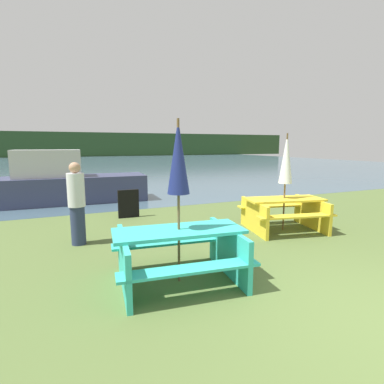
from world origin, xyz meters
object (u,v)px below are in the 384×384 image
Objects in this scene: umbrella_navy at (178,158)px; umbrella_white at (286,159)px; boat at (70,183)px; picnic_table_teal at (179,250)px; person at (77,204)px; signboard at (129,204)px; picnic_table_yellow at (284,211)px.

umbrella_navy is 1.04× the size of umbrella_white.
umbrella_white is 7.09m from boat.
boat is (-1.28, 7.01, 0.19)m from picnic_table_teal.
person is (-1.23, 2.28, 0.35)m from picnic_table_teal.
person is (-4.35, 0.76, -0.80)m from umbrella_white.
boat is 6.15× the size of signboard.
boat reaches higher than picnic_table_teal.
umbrella_white reaches higher than person.
signboard is at bearing 139.52° from umbrella_white.
umbrella_navy is 1.42× the size of person.
signboard is at bearing 53.44° from person.
umbrella_navy is 3.46m from umbrella_white.
umbrella_navy is at bearing -78.27° from boat.
umbrella_white is at bearing -135.00° from picnic_table_yellow.
boat is at bearing 100.32° from picnic_table_teal.
picnic_table_teal is at bearing -154.04° from picnic_table_yellow.
person is (-4.35, 0.76, 0.36)m from picnic_table_yellow.
picnic_table_teal reaches higher than signboard.
person is at bearing 170.02° from umbrella_white.
picnic_table_yellow is 7.03m from boat.
umbrella_navy is 3.02× the size of signboard.
person is (0.04, -4.73, 0.16)m from boat.
picnic_table_teal is 0.89× the size of umbrella_white.
picnic_table_yellow is 1.16m from umbrella_white.
person is at bearing -126.56° from signboard.
umbrella_navy reaches higher than umbrella_white.
signboard is (-3.01, 2.57, -0.07)m from picnic_table_yellow.
umbrella_white reaches higher than picnic_table_teal.
picnic_table_yellow is at bearing 25.96° from umbrella_navy.
umbrella_navy reaches higher than boat.
person is (-1.23, 2.28, -0.94)m from umbrella_navy.
umbrella_white is 2.90× the size of signboard.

